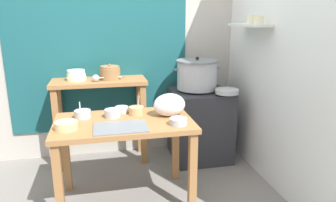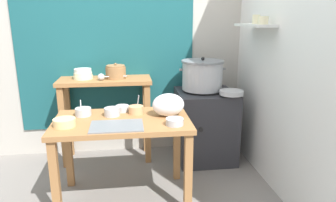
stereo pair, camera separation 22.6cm
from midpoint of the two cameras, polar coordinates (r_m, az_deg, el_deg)
ground_plane at (r=2.86m, az=-10.12°, el=-17.43°), size 9.00×9.00×0.00m
wall_back at (r=3.52m, az=-10.58°, el=11.26°), size 4.40×0.12×2.60m
wall_right at (r=2.99m, az=16.64°, el=10.19°), size 0.30×3.20×2.60m
prep_table at (r=2.59m, az=-10.49°, el=-5.89°), size 1.10×0.66×0.72m
back_shelf_table at (r=3.36m, az=-14.19°, el=0.04°), size 0.96×0.40×0.90m
stove_block at (r=3.45m, az=3.95°, el=-4.26°), size 0.60×0.61×0.78m
steamer_pot at (r=3.31m, az=3.36°, el=4.84°), size 0.49×0.44×0.34m
clay_pot at (r=3.29m, az=-12.48°, el=5.03°), size 0.21×0.21×0.16m
bowl_stack_enamel at (r=3.34m, az=-18.29°, el=4.43°), size 0.20×0.20×0.11m
ladle at (r=3.22m, az=-14.81°, el=4.07°), size 0.29×0.07×0.07m
serving_tray at (r=2.39m, az=-11.36°, el=-4.79°), size 0.40×0.28×0.01m
plastic_bag at (r=2.60m, az=-2.23°, el=-0.73°), size 0.27×0.19×0.19m
wide_pan at (r=3.17m, az=8.70°, el=1.75°), size 0.23×0.23×0.04m
prep_bowl_0 at (r=2.64m, az=-12.53°, el=-2.18°), size 0.13×0.13×0.07m
prep_bowl_1 at (r=2.47m, az=-20.63°, el=-4.18°), size 0.17×0.17×0.06m
prep_bowl_2 at (r=2.41m, az=-0.77°, el=-3.73°), size 0.14×0.14×0.05m
prep_bowl_3 at (r=2.69m, az=-17.67°, el=-2.26°), size 0.13×0.13×0.13m
prep_bowl_4 at (r=2.75m, az=-10.78°, el=-1.53°), size 0.12×0.12×0.05m
prep_bowl_5 at (r=2.68m, az=-8.20°, el=-1.71°), size 0.13×0.13×0.17m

